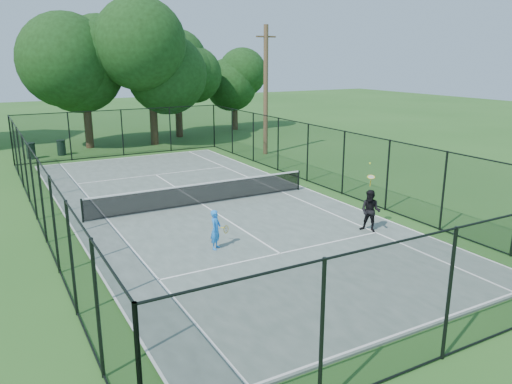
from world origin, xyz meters
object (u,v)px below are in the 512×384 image
trash_bin_right (61,148)px  player_blue (216,229)px  tennis_net (202,193)px  player_black (370,211)px  utility_pole (266,90)px  trash_bin_left (31,151)px

trash_bin_right → player_blue: 20.15m
tennis_net → player_blue: 5.24m
player_black → utility_pole: bearing=73.8°
trash_bin_right → player_blue: size_ratio=0.75×
utility_pole → player_black: utility_pole is taller
utility_pole → player_blue: 17.54m
player_blue → player_black: (5.63, -1.19, 0.11)m
utility_pole → player_black: (-4.40, -15.17, -3.32)m
trash_bin_right → player_blue: bearing=-84.6°
player_black → trash_bin_left: bearing=114.2°
utility_pole → player_blue: utility_pole is taller
trash_bin_left → player_blue: 20.08m
trash_bin_right → utility_pole: 13.87m
trash_bin_left → trash_bin_right: bearing=10.2°
trash_bin_left → trash_bin_right: trash_bin_left is taller
trash_bin_left → trash_bin_right: size_ratio=1.02×
tennis_net → player_blue: (-1.63, -4.97, 0.15)m
utility_pole → player_blue: (-10.03, -13.97, -3.43)m
player_blue → trash_bin_left: bearing=100.8°
trash_bin_left → tennis_net: bearing=-69.9°
trash_bin_left → player_black: 22.93m
trash_bin_left → player_blue: (3.76, -19.72, 0.21)m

